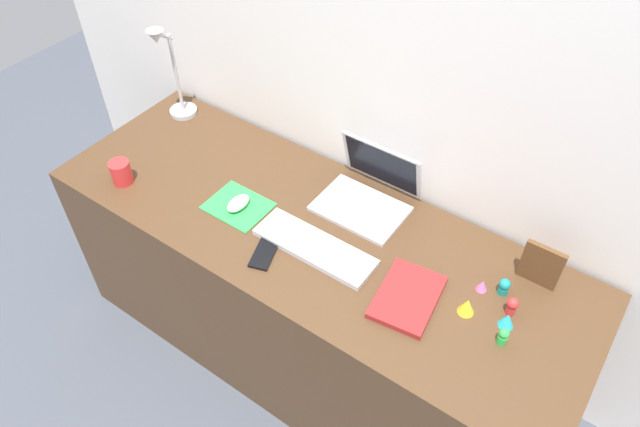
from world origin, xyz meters
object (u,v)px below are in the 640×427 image
Objects in this scene: coffee_mug at (121,172)px; toy_figurine_pink at (482,285)px; toy_figurine_green at (503,336)px; toy_figurine_teal at (504,286)px; laptop at (370,189)px; picture_frame at (541,265)px; keyboard at (315,247)px; notebook_pad at (407,297)px; toy_figurine_red at (512,306)px; toy_figurine_cyan at (507,320)px; desk_lamp at (171,76)px; cell_phone at (264,254)px; mouse at (238,203)px; toy_figurine_yellow at (467,306)px.

toy_figurine_pink is at bearing 12.99° from coffee_mug.
toy_figurine_green is 1.04× the size of toy_figurine_teal.
toy_figurine_teal is (0.54, -0.11, -0.02)m from laptop.
toy_figurine_green is (0.00, -0.27, -0.04)m from picture_frame.
keyboard is 10.78× the size of toy_figurine_pink.
laptop is 0.43m from notebook_pad.
picture_frame is 0.16m from toy_figurine_red.
toy_figurine_cyan is at bearing -81.69° from toy_figurine_red.
toy_figurine_red is at bearing -5.62° from desk_lamp.
toy_figurine_green is at bearing -8.72° from cell_phone.
notebook_pad is (0.46, 0.11, 0.01)m from cell_phone.
cell_phone is at bearing -136.58° from keyboard.
laptop is 0.45m from mouse.
desk_lamp is at bearing 153.92° from mouse.
picture_frame reaches higher than toy_figurine_teal.
laptop reaches higher than toy_figurine_pink.
keyboard is at bearing -172.71° from toy_figurine_cyan.
desk_lamp is 1.50m from picture_frame.
notebook_pad is at bearing -135.85° from toy_figurine_pink.
toy_figurine_teal is at bearing 11.42° from mouse.
picture_frame is at bearing 56.96° from toy_figurine_teal.
toy_figurine_yellow reaches higher than keyboard.
cell_phone is at bearing -170.22° from toy_figurine_green.
mouse is at bearing -26.08° from desk_lamp.
toy_figurine_green is at bearing -17.05° from toy_figurine_yellow.
desk_lamp is at bearing 162.69° from keyboard.
coffee_mug is 2.29× the size of toy_figurine_pink.
toy_figurine_green is (1.50, -0.25, -0.16)m from desk_lamp.
desk_lamp is 1.39m from toy_figurine_pink.
mouse is at bearing -179.21° from toy_figurine_green.
mouse is at bearing -175.45° from toy_figurine_cyan.
keyboard is 0.62m from toy_figurine_red.
picture_frame is 3.05× the size of toy_figurine_cyan.
toy_figurine_red is 1.11× the size of toy_figurine_teal.
toy_figurine_teal is at bearing 111.83° from toy_figurine_green.
toy_figurine_yellow is (1.37, -0.22, -0.16)m from desk_lamp.
toy_figurine_red is (1.36, 0.26, -0.01)m from coffee_mug.
toy_figurine_cyan reaches higher than mouse.
toy_figurine_yellow is 0.95× the size of toy_figurine_teal.
toy_figurine_cyan is 1.29× the size of toy_figurine_pink.
toy_figurine_cyan is 0.85× the size of toy_figurine_teal.
picture_frame reaches higher than cell_phone.
toy_figurine_cyan reaches higher than toy_figurine_pink.
notebook_pad is 0.29m from toy_figurine_cyan.
toy_figurine_red is at bearing 10.71° from coffee_mug.
notebook_pad is at bearing -154.52° from toy_figurine_red.
cell_phone is at bearing -174.32° from notebook_pad.
picture_frame reaches higher than toy_figurine_cyan.
notebook_pad is at bearing -0.39° from keyboard.
laptop is 7.89× the size of toy_figurine_pink.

